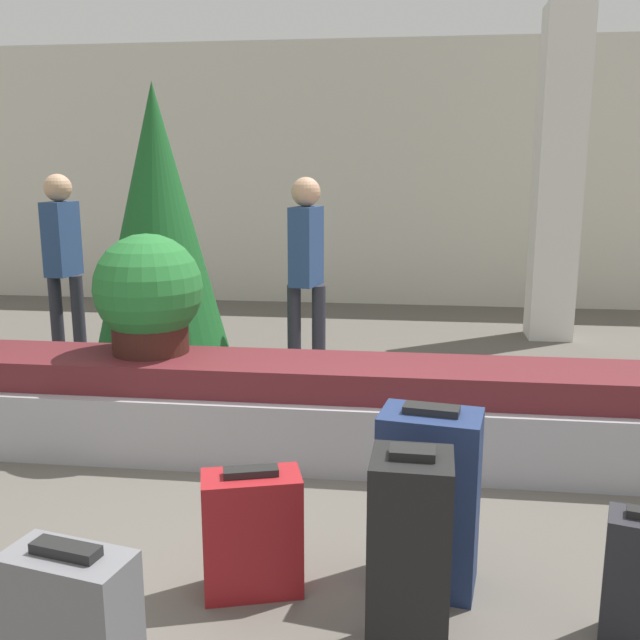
{
  "coord_description": "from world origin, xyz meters",
  "views": [
    {
      "loc": [
        0.51,
        -2.75,
        1.7
      ],
      "look_at": [
        0.0,
        1.27,
        0.83
      ],
      "focal_mm": 40.0,
      "sensor_mm": 36.0,
      "label": 1
    }
  ],
  "objects": [
    {
      "name": "ground_plane",
      "position": [
        0.0,
        0.0,
        0.0
      ],
      "size": [
        18.0,
        18.0,
        0.0
      ],
      "primitive_type": "plane",
      "color": "#59544C"
    },
    {
      "name": "back_wall",
      "position": [
        0.0,
        6.2,
        1.6
      ],
      "size": [
        18.0,
        0.06,
        3.2
      ],
      "color": "beige",
      "rests_on": "ground_plane"
    },
    {
      "name": "carousel",
      "position": [
        0.0,
        1.27,
        0.27
      ],
      "size": [
        8.92,
        0.71,
        0.58
      ],
      "color": "#9E9EA3",
      "rests_on": "ground_plane"
    },
    {
      "name": "pillar",
      "position": [
        1.93,
        4.59,
        1.6
      ],
      "size": [
        0.42,
        0.42,
        3.2
      ],
      "color": "silver",
      "rests_on": "ground_plane"
    },
    {
      "name": "suitcase_0",
      "position": [
        0.61,
        -0.04,
        0.38
      ],
      "size": [
        0.44,
        0.33,
        0.78
      ],
      "rotation": [
        0.0,
        0.0,
        -0.17
      ],
      "color": "navy",
      "rests_on": "ground_plane"
    },
    {
      "name": "suitcase_1",
      "position": [
        -0.09,
        -0.17,
        0.26
      ],
      "size": [
        0.44,
        0.31,
        0.53
      ],
      "rotation": [
        0.0,
        0.0,
        0.29
      ],
      "color": "maroon",
      "rests_on": "ground_plane"
    },
    {
      "name": "suitcase_3",
      "position": [
        0.54,
        -0.5,
        0.38
      ],
      "size": [
        0.28,
        0.28,
        0.79
      ],
      "rotation": [
        0.0,
        0.0,
        -0.04
      ],
      "color": "black",
      "rests_on": "ground_plane"
    },
    {
      "name": "potted_plant_0",
      "position": [
        -1.07,
        1.36,
        0.94
      ],
      "size": [
        0.66,
        0.66,
        0.73
      ],
      "color": "#381914",
      "rests_on": "carousel"
    },
    {
      "name": "traveler_0",
      "position": [
        -2.43,
        2.99,
        0.98
      ],
      "size": [
        0.31,
        0.34,
        1.65
      ],
      "rotation": [
        0.0,
        0.0,
        -1.69
      ],
      "color": "#282833",
      "rests_on": "ground_plane"
    },
    {
      "name": "traveler_1",
      "position": [
        -0.3,
        2.79,
        0.97
      ],
      "size": [
        0.31,
        0.35,
        1.63
      ],
      "rotation": [
        0.0,
        0.0,
        1.34
      ],
      "color": "#282833",
      "rests_on": "ground_plane"
    },
    {
      "name": "decorated_tree",
      "position": [
        -1.38,
        2.46,
        1.24
      ],
      "size": [
        1.08,
        1.08,
        2.31
      ],
      "color": "#4C331E",
      "rests_on": "ground_plane"
    }
  ]
}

